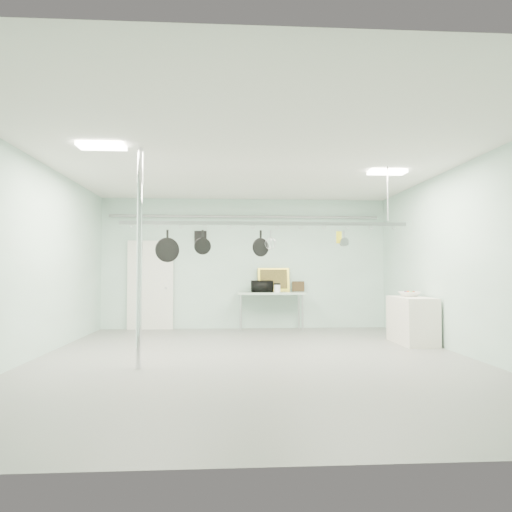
{
  "coord_description": "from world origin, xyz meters",
  "views": [
    {
      "loc": [
        -0.41,
        -7.28,
        1.39
      ],
      "look_at": [
        0.09,
        1.0,
        1.68
      ],
      "focal_mm": 32.0,
      "sensor_mm": 36.0,
      "label": 1
    }
  ],
  "objects": [
    {
      "name": "skillet_left",
      "position": [
        -1.42,
        0.3,
        1.82
      ],
      "size": [
        0.39,
        0.22,
        0.54
      ],
      "primitive_type": null,
      "rotation": [
        0.0,
        0.0,
        0.43
      ],
      "color": "black",
      "rests_on": "pot_rack"
    },
    {
      "name": "skillet_right",
      "position": [
        0.12,
        0.3,
        1.87
      ],
      "size": [
        0.3,
        0.19,
        0.43
      ],
      "primitive_type": null,
      "rotation": [
        0.0,
        0.0,
        0.46
      ],
      "color": "black",
      "rests_on": "pot_rack"
    },
    {
      "name": "painting_small",
      "position": [
        1.31,
        3.9,
        1.03
      ],
      "size": [
        0.3,
        0.09,
        0.25
      ],
      "primitive_type": "cube",
      "rotation": [
        -0.17,
        0.0,
        -0.03
      ],
      "color": "#352512",
      "rests_on": "prep_table"
    },
    {
      "name": "whisk",
      "position": [
        0.29,
        0.3,
        1.9
      ],
      "size": [
        0.25,
        0.25,
        0.36
      ],
      "primitive_type": null,
      "rotation": [
        0.0,
        0.0,
        -0.43
      ],
      "color": "silver",
      "rests_on": "pot_rack"
    },
    {
      "name": "wall_vent",
      "position": [
        -1.1,
        3.97,
        2.25
      ],
      "size": [
        0.3,
        0.04,
        0.3
      ],
      "primitive_type": "cube",
      "color": "black",
      "rests_on": "back_wall"
    },
    {
      "name": "grater",
      "position": [
        1.45,
        0.3,
        1.97
      ],
      "size": [
        0.09,
        0.03,
        0.22
      ],
      "primitive_type": null,
      "rotation": [
        0.0,
        0.0,
        0.17
      ],
      "color": "gold",
      "rests_on": "pot_rack"
    },
    {
      "name": "skillet_mid",
      "position": [
        -0.84,
        0.3,
        1.89
      ],
      "size": [
        0.28,
        0.12,
        0.39
      ],
      "primitive_type": null,
      "rotation": [
        0.0,
        0.0,
        0.21
      ],
      "color": "black",
      "rests_on": "pot_rack"
    },
    {
      "name": "painting_large",
      "position": [
        0.7,
        3.9,
        1.2
      ],
      "size": [
        0.79,
        0.18,
        0.58
      ],
      "primitive_type": "cube",
      "rotation": [
        -0.14,
        0.0,
        0.06
      ],
      "color": "gold",
      "rests_on": "prep_table"
    },
    {
      "name": "right_wall",
      "position": [
        3.49,
        0.0,
        1.6
      ],
      "size": [
        0.02,
        8.0,
        3.2
      ],
      "primitive_type": "cube",
      "color": "silver",
      "rests_on": "floor"
    },
    {
      "name": "side_cabinet",
      "position": [
        3.15,
        1.4,
        0.45
      ],
      "size": [
        0.6,
        1.2,
        0.9
      ],
      "primitive_type": "cube",
      "color": "silver",
      "rests_on": "floor"
    },
    {
      "name": "light_panel_left",
      "position": [
        -2.2,
        -0.8,
        3.16
      ],
      "size": [
        0.65,
        0.3,
        0.05
      ],
      "primitive_type": "cube",
      "color": "white",
      "rests_on": "ceiling"
    },
    {
      "name": "microwave",
      "position": [
        0.39,
        3.62,
        1.04
      ],
      "size": [
        0.52,
        0.37,
        0.28
      ],
      "primitive_type": "imported",
      "rotation": [
        0.0,
        0.0,
        3.2
      ],
      "color": "black",
      "rests_on": "prep_table"
    },
    {
      "name": "saucepan",
      "position": [
        1.54,
        0.3,
        1.96
      ],
      "size": [
        0.15,
        0.09,
        0.26
      ],
      "primitive_type": null,
      "rotation": [
        0.0,
        0.0,
        0.02
      ],
      "color": "silver",
      "rests_on": "pot_rack"
    },
    {
      "name": "conduit_pipe",
      "position": [
        0.0,
        3.9,
        2.75
      ],
      "size": [
        6.6,
        0.07,
        0.07
      ],
      "primitive_type": "cylinder",
      "rotation": [
        0.0,
        1.57,
        0.0
      ],
      "color": "gray",
      "rests_on": "back_wall"
    },
    {
      "name": "prep_table",
      "position": [
        0.6,
        3.6,
        0.83
      ],
      "size": [
        1.6,
        0.7,
        0.91
      ],
      "color": "#ACCBB6",
      "rests_on": "floor"
    },
    {
      "name": "door",
      "position": [
        -2.3,
        3.94,
        1.05
      ],
      "size": [
        1.1,
        0.1,
        2.2
      ],
      "primitive_type": "cube",
      "color": "silver",
      "rests_on": "floor"
    },
    {
      "name": "chrome_pole",
      "position": [
        -1.7,
        -0.6,
        1.6
      ],
      "size": [
        0.08,
        0.08,
        3.2
      ],
      "primitive_type": "cylinder",
      "color": "silver",
      "rests_on": "floor"
    },
    {
      "name": "ceiling",
      "position": [
        0.0,
        0.0,
        3.19
      ],
      "size": [
        7.0,
        8.0,
        0.02
      ],
      "primitive_type": "cube",
      "color": "silver",
      "rests_on": "back_wall"
    },
    {
      "name": "back_wall",
      "position": [
        0.0,
        3.99,
        1.6
      ],
      "size": [
        7.0,
        0.02,
        3.2
      ],
      "primitive_type": "cube",
      "color": "silver",
      "rests_on": "floor"
    },
    {
      "name": "light_panel_right",
      "position": [
        2.4,
        0.6,
        3.16
      ],
      "size": [
        0.65,
        0.3,
        0.05
      ],
      "primitive_type": "cube",
      "color": "white",
      "rests_on": "ceiling"
    },
    {
      "name": "floor",
      "position": [
        0.0,
        0.0,
        0.0
      ],
      "size": [
        8.0,
        8.0,
        0.0
      ],
      "primitive_type": "plane",
      "color": "gray",
      "rests_on": "ground"
    },
    {
      "name": "coffee_canister",
      "position": [
        0.74,
        3.44,
        1.0
      ],
      "size": [
        0.15,
        0.15,
        0.18
      ],
      "primitive_type": "cylinder",
      "rotation": [
        0.0,
        0.0,
        -0.04
      ],
      "color": "white",
      "rests_on": "prep_table"
    },
    {
      "name": "fruit_bowl",
      "position": [
        3.19,
        1.61,
        0.95
      ],
      "size": [
        0.46,
        0.46,
        0.1
      ],
      "primitive_type": "imported",
      "rotation": [
        0.0,
        0.0,
        0.19
      ],
      "color": "white",
      "rests_on": "side_cabinet"
    },
    {
      "name": "fruit_cluster",
      "position": [
        3.19,
        1.61,
        0.99
      ],
      "size": [
        0.24,
        0.24,
        0.09
      ],
      "primitive_type": null,
      "color": "maroon",
      "rests_on": "fruit_bowl"
    },
    {
      "name": "pot_rack",
      "position": [
        0.2,
        0.3,
        2.23
      ],
      "size": [
        4.8,
        0.06,
        1.0
      ],
      "color": "#B7B7BC",
      "rests_on": "ceiling"
    }
  ]
}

